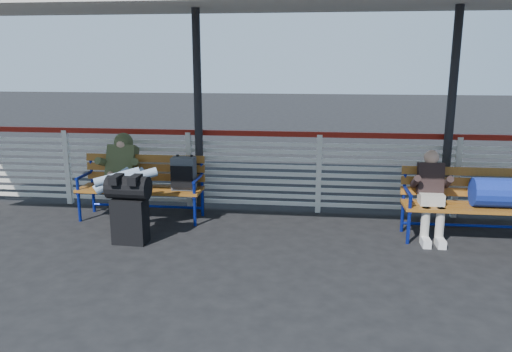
# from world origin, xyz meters

# --- Properties ---
(ground) EXTENTS (60.00, 60.00, 0.00)m
(ground) POSITION_xyz_m (0.00, 0.00, 0.00)
(ground) COLOR black
(ground) RESTS_ON ground
(fence) EXTENTS (12.08, 0.08, 1.24)m
(fence) POSITION_xyz_m (0.00, 1.90, 0.66)
(fence) COLOR silver
(fence) RESTS_ON ground
(luggage_stack) EXTENTS (0.54, 0.32, 0.88)m
(luggage_stack) POSITION_xyz_m (-2.36, 0.28, 0.48)
(luggage_stack) COLOR black
(luggage_stack) RESTS_ON ground
(bench_left) EXTENTS (1.80, 0.56, 0.93)m
(bench_left) POSITION_xyz_m (-2.35, 1.31, 0.60)
(bench_left) COLOR #935D1C
(bench_left) RESTS_ON ground
(bench_right) EXTENTS (1.80, 0.56, 0.92)m
(bench_right) POSITION_xyz_m (2.13, 0.92, 0.61)
(bench_right) COLOR #935D1C
(bench_right) RESTS_ON ground
(traveler_man) EXTENTS (0.94, 1.64, 0.77)m
(traveler_man) POSITION_xyz_m (-2.71, 0.97, 0.72)
(traveler_man) COLOR #8F9FC1
(traveler_man) RESTS_ON ground
(companion_person) EXTENTS (0.32, 0.66, 1.15)m
(companion_person) POSITION_xyz_m (1.43, 0.92, 0.60)
(companion_person) COLOR #B6B1A5
(companion_person) RESTS_ON ground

